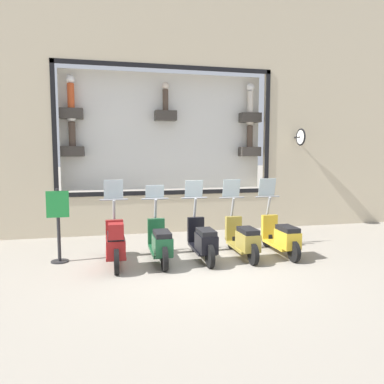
% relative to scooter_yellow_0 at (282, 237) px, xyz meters
% --- Properties ---
extents(ground_plane, '(120.00, 120.00, 0.00)m').
position_rel_scooter_yellow_0_xyz_m(ground_plane, '(-0.44, 2.08, -0.42)').
color(ground_plane, gray).
extents(building_facade, '(1.17, 36.00, 10.99)m').
position_rel_scooter_yellow_0_xyz_m(building_facade, '(3.16, 2.07, 5.21)').
color(building_facade, beige).
rests_on(building_facade, ground_plane).
extents(scooter_yellow_0, '(1.79, 0.61, 1.67)m').
position_rel_scooter_yellow_0_xyz_m(scooter_yellow_0, '(0.00, 0.00, 0.00)').
color(scooter_yellow_0, black).
rests_on(scooter_yellow_0, ground_plane).
extents(scooter_olive_1, '(1.79, 0.60, 1.66)m').
position_rel_scooter_yellow_0_xyz_m(scooter_olive_1, '(-0.00, 0.91, -0.00)').
color(scooter_olive_1, black).
rests_on(scooter_olive_1, ground_plane).
extents(scooter_black_2, '(1.80, 0.60, 1.65)m').
position_rel_scooter_yellow_0_xyz_m(scooter_black_2, '(0.00, 1.82, 0.01)').
color(scooter_black_2, black).
rests_on(scooter_black_2, ground_plane).
extents(scooter_green_3, '(1.80, 0.60, 1.56)m').
position_rel_scooter_yellow_0_xyz_m(scooter_green_3, '(-0.00, 2.73, 0.01)').
color(scooter_green_3, black).
rests_on(scooter_green_3, ground_plane).
extents(scooter_red_4, '(1.80, 0.60, 1.69)m').
position_rel_scooter_yellow_0_xyz_m(scooter_red_4, '(-0.06, 3.64, 0.06)').
color(scooter_red_4, black).
rests_on(scooter_red_4, ground_plane).
extents(shop_sign_post, '(0.36, 0.45, 1.55)m').
position_rel_scooter_yellow_0_xyz_m(shop_sign_post, '(0.54, 4.78, 0.41)').
color(shop_sign_post, '#232326').
rests_on(shop_sign_post, ground_plane).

